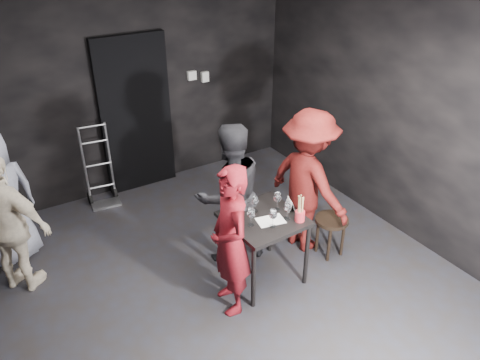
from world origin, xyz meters
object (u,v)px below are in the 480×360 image
bystander_cream (9,225)px  hand_truck (102,189)px  server_red (230,241)px  man_maroon (309,175)px  bystander_grey (0,196)px  wine_bottle (233,212)px  stool (331,225)px  woman_black (230,191)px  breadstick_cup (300,209)px  tasting_table (263,225)px

bystander_cream → hand_truck: bearing=-91.0°
server_red → man_maroon: (1.22, 0.40, 0.14)m
bystander_grey → wine_bottle: (1.86, -1.64, 0.08)m
server_red → bystander_grey: bystander_grey is taller
bystander_grey → server_red: bearing=111.5°
stool → bystander_grey: (-3.03, 1.78, 0.41)m
bystander_grey → bystander_cream: bearing=70.0°
man_maroon → stool: bearing=-164.5°
hand_truck → server_red: server_red is taller
bystander_cream → woman_black: bearing=-153.7°
woman_black → bystander_grey: bearing=-27.5°
server_red → wine_bottle: 0.33m
woman_black → man_maroon: 0.88m
server_red → woman_black: 0.77m
breadstick_cup → hand_truck: bearing=116.0°
server_red → bystander_grey: bearing=-128.5°
stool → breadstick_cup: size_ratio=1.55×
bystander_cream → bystander_grey: 0.55m
stool → breadstick_cup: breadstick_cup is taller
tasting_table → man_maroon: size_ratio=0.41×
tasting_table → breadstick_cup: breadstick_cup is taller
stool → hand_truck: bearing=127.5°
woman_black → wine_bottle: (-0.20, -0.41, 0.03)m
hand_truck → bystander_cream: 1.75m
server_red → bystander_cream: server_red is taller
hand_truck → woman_black: woman_black is taller
hand_truck → stool: (1.84, -2.40, 0.17)m
man_maroon → bystander_cream: 3.06m
wine_bottle → tasting_table: bearing=-13.1°
stool → server_red: size_ratio=0.30×
tasting_table → woman_black: woman_black is taller
hand_truck → man_maroon: bearing=-43.9°
woman_black → server_red: bearing=63.0°
hand_truck → server_red: size_ratio=0.72×
tasting_table → stool: 0.91m
woman_black → stool: bearing=153.5°
man_maroon → bystander_cream: size_ratio=1.21×
server_red → man_maroon: man_maroon is taller
server_red → bystander_cream: size_ratio=1.03×
hand_truck → breadstick_cup: size_ratio=3.65×
man_maroon → bystander_cream: bearing=64.1°
breadstick_cup → server_red: bearing=176.1°
bystander_cream → wine_bottle: size_ratio=4.49×
man_maroon → wine_bottle: (-1.04, -0.15, -0.03)m
server_red → bystander_grey: 2.53m
hand_truck → man_maroon: size_ratio=0.61×
tasting_table → breadstick_cup: size_ratio=2.48×
man_maroon → bystander_grey: man_maroon is taller
bystander_grey → breadstick_cup: bystander_grey is taller
hand_truck → wine_bottle: hand_truck is taller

